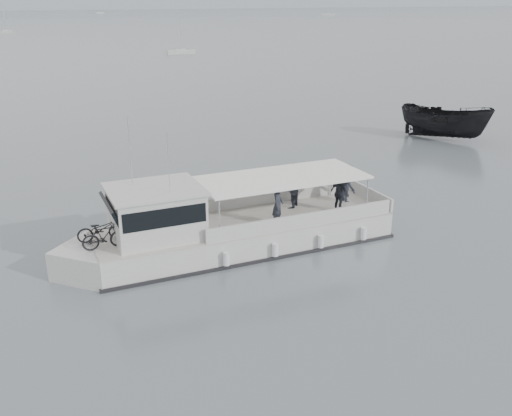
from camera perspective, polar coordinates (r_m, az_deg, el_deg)
ground at (r=20.03m, az=-5.91°, el=-8.45°), size 1400.00×1400.00×0.00m
tour_boat at (r=22.67m, az=-3.89°, el=-2.18°), size 13.92×4.67×5.79m
dark_motorboat at (r=43.45m, az=18.37°, el=8.19°), size 5.12×6.97×2.53m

